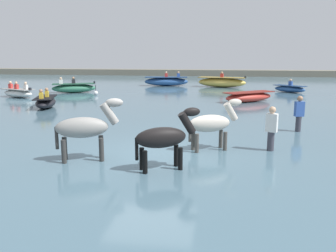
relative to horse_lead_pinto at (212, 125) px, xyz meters
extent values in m
plane|color=#666051|center=(-1.66, -0.67, -1.08)|extent=(120.00, 120.00, 0.00)
cube|color=#476675|center=(-1.66, 9.33, -0.92)|extent=(90.00, 90.00, 0.31)
ellipsoid|color=beige|center=(-0.06, -0.03, 0.04)|extent=(1.34, 0.93, 0.51)
cylinder|color=#45423C|center=(0.28, 0.30, -0.64)|extent=(0.12, 0.12, 0.87)
cylinder|color=#45423C|center=(0.41, 0.02, -0.64)|extent=(0.12, 0.12, 0.87)
cylinder|color=#45423C|center=(-0.53, -0.08, -0.64)|extent=(0.12, 0.12, 0.87)
cylinder|color=#45423C|center=(-0.41, -0.36, -0.64)|extent=(0.12, 0.12, 0.87)
cylinder|color=beige|center=(0.54, 0.25, 0.37)|extent=(0.51, 0.38, 0.59)
ellipsoid|color=beige|center=(0.66, 0.30, 0.63)|extent=(0.47, 0.35, 0.22)
cylinder|color=#45423C|center=(-0.62, -0.28, -0.19)|extent=(0.08, 0.08, 0.55)
ellipsoid|color=gray|center=(-3.37, -1.57, 0.14)|extent=(1.46, 0.92, 0.55)
cylinder|color=#31312F|center=(-2.97, -1.25, -0.61)|extent=(0.13, 0.13, 0.94)
cylinder|color=#31312F|center=(-2.86, -1.56, -0.61)|extent=(0.13, 0.13, 0.94)
cylinder|color=#31312F|center=(-3.88, -1.58, -0.61)|extent=(0.13, 0.13, 0.94)
cylinder|color=#31312F|center=(-3.77, -1.89, -0.61)|extent=(0.13, 0.13, 0.94)
cylinder|color=gray|center=(-2.69, -1.33, 0.48)|extent=(0.55, 0.38, 0.63)
ellipsoid|color=gray|center=(-2.56, -1.28, 0.77)|extent=(0.51, 0.35, 0.24)
cylinder|color=#31312F|center=(-3.99, -1.80, -0.12)|extent=(0.09, 0.09, 0.59)
ellipsoid|color=black|center=(-1.17, -2.05, 0.05)|extent=(1.34, 0.97, 0.51)
cylinder|color=black|center=(-0.84, -1.71, -0.64)|extent=(0.12, 0.12, 0.87)
cylinder|color=black|center=(-0.70, -1.98, -0.64)|extent=(0.12, 0.12, 0.87)
cylinder|color=black|center=(-1.64, -2.12, -0.64)|extent=(0.12, 0.12, 0.87)
cylinder|color=black|center=(-1.50, -2.39, -0.64)|extent=(0.12, 0.12, 0.87)
cylinder|color=black|center=(-0.57, -1.75, 0.37)|extent=(0.51, 0.39, 0.59)
ellipsoid|color=black|center=(-0.46, -1.69, 0.64)|extent=(0.48, 0.36, 0.22)
cylinder|color=black|center=(-1.72, -2.32, -0.19)|extent=(0.08, 0.08, 0.55)
ellipsoid|color=#337556|center=(-10.40, 14.64, -0.45)|extent=(3.31, 2.24, 0.63)
cube|color=#1E4634|center=(-10.40, 14.64, -0.12)|extent=(3.18, 2.15, 0.04)
cube|color=black|center=(-9.02, 15.21, -0.05)|extent=(0.17, 0.19, 0.18)
cube|color=white|center=(-11.15, 14.16, 0.05)|extent=(0.31, 0.27, 0.30)
sphere|color=beige|center=(-11.15, 14.16, 0.29)|extent=(0.18, 0.18, 0.18)
cube|color=#232328|center=(-10.44, 14.72, 0.05)|extent=(0.31, 0.27, 0.30)
sphere|color=#A37556|center=(-10.44, 14.72, 0.29)|extent=(0.18, 0.18, 0.18)
ellipsoid|color=#28518E|center=(5.29, 17.18, -0.54)|extent=(2.40, 2.19, 0.46)
cube|color=navy|center=(5.29, 17.18, -0.29)|extent=(2.31, 2.10, 0.04)
cube|color=#3356A8|center=(5.32, 17.22, -0.12)|extent=(0.32, 0.30, 0.30)
sphere|color=tan|center=(5.32, 17.22, 0.12)|extent=(0.18, 0.18, 0.18)
ellipsoid|color=silver|center=(-12.86, 11.35, -0.51)|extent=(2.68, 1.83, 0.51)
cube|color=gray|center=(-12.86, 11.35, -0.23)|extent=(2.57, 1.76, 0.04)
cube|color=black|center=(-11.75, 10.89, -0.16)|extent=(0.17, 0.19, 0.18)
cube|color=red|center=(-13.51, 11.63, -0.06)|extent=(0.31, 0.27, 0.30)
sphere|color=beige|center=(-13.51, 11.63, 0.18)|extent=(0.18, 0.18, 0.18)
cube|color=red|center=(-12.89, 11.28, -0.06)|extent=(0.31, 0.27, 0.30)
sphere|color=tan|center=(-12.89, 11.28, 0.18)|extent=(0.18, 0.18, 0.18)
cube|color=white|center=(-12.18, 11.17, -0.06)|extent=(0.31, 0.27, 0.30)
sphere|color=beige|center=(-12.18, 11.17, 0.18)|extent=(0.18, 0.18, 0.18)
ellipsoid|color=gold|center=(0.31, 20.58, -0.37)|extent=(4.26, 2.20, 0.80)
cube|color=olive|center=(0.31, 20.58, 0.05)|extent=(4.09, 2.11, 0.04)
cube|color=black|center=(2.22, 20.21, 0.12)|extent=(0.15, 0.18, 0.18)
cube|color=red|center=(0.31, 20.58, 0.22)|extent=(0.29, 0.23, 0.30)
sphere|color=tan|center=(0.31, 20.58, 0.46)|extent=(0.18, 0.18, 0.18)
ellipsoid|color=#28518E|center=(-4.55, 21.17, -0.40)|extent=(3.96, 1.75, 0.74)
cube|color=navy|center=(-4.55, 21.17, -0.01)|extent=(3.80, 1.68, 0.04)
cube|color=#3356A8|center=(-3.49, 21.42, 0.16)|extent=(0.28, 0.21, 0.30)
sphere|color=tan|center=(-3.49, 21.42, 0.40)|extent=(0.18, 0.18, 0.18)
cube|color=red|center=(-4.56, 21.24, 0.16)|extent=(0.28, 0.21, 0.30)
sphere|color=beige|center=(-4.56, 21.24, 0.40)|extent=(0.18, 0.18, 0.18)
ellipsoid|color=#BC382D|center=(1.90, 11.26, -0.49)|extent=(3.26, 2.77, 0.55)
cube|color=maroon|center=(1.90, 11.26, -0.20)|extent=(3.13, 2.66, 0.04)
ellipsoid|color=black|center=(-8.92, 7.35, -0.50)|extent=(1.73, 2.77, 0.53)
cube|color=black|center=(-8.92, 7.35, -0.22)|extent=(1.66, 2.66, 0.04)
cube|color=gold|center=(-8.77, 6.63, -0.05)|extent=(0.25, 0.30, 0.30)
sphere|color=#A37556|center=(-8.77, 6.63, 0.19)|extent=(0.18, 0.18, 0.18)
cube|color=gold|center=(-8.84, 7.38, -0.05)|extent=(0.25, 0.30, 0.30)
sphere|color=#A37556|center=(-8.84, 7.38, 0.19)|extent=(0.18, 0.18, 0.18)
cylinder|color=#383842|center=(1.74, 0.18, -0.64)|extent=(0.20, 0.20, 0.88)
cube|color=white|center=(1.74, 0.18, 0.07)|extent=(0.37, 0.30, 0.54)
sphere|color=tan|center=(1.74, 0.18, 0.45)|extent=(0.20, 0.20, 0.20)
cylinder|color=#383842|center=(3.09, 3.07, -0.64)|extent=(0.20, 0.20, 0.88)
cube|color=#3356A8|center=(3.09, 3.07, 0.07)|extent=(0.36, 0.27, 0.54)
sphere|color=#A37556|center=(3.09, 3.07, 0.45)|extent=(0.20, 0.20, 0.20)
sphere|color=silver|center=(-8.26, 13.29, -0.61)|extent=(0.30, 0.30, 0.30)
cylinder|color=black|center=(-8.26, 13.29, -0.27)|extent=(0.04, 0.04, 0.39)
cube|color=#706B5B|center=(-1.66, 36.58, -0.54)|extent=(80.00, 2.40, 1.07)
camera|label=1|loc=(0.23, -10.47, 2.06)|focal=38.58mm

